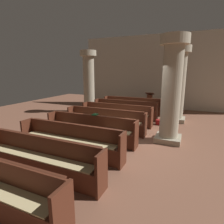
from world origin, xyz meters
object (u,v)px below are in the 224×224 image
at_px(pillar_far_side, 89,81).
at_px(lectern, 149,103).
at_px(pew_row_1, 125,109).
at_px(pillar_aisle_side, 178,83).
at_px(hymn_book, 95,115).
at_px(pew_row_4, 90,128).
at_px(pew_row_5, 70,139).
at_px(pew_row_0, 132,105).
at_px(pew_row_3, 105,120).
at_px(pew_row_6, 39,156).
at_px(pillar_aisle_rear, 171,89).
at_px(pew_row_2, 116,113).
at_px(kneeler_box_red, 160,122).

relative_size(pillar_far_side, lectern, 3.16).
relative_size(pew_row_1, pillar_aisle_side, 0.95).
bearing_deg(hymn_book, pew_row_1, 91.43).
height_order(pew_row_4, pew_row_5, same).
bearing_deg(pew_row_1, pew_row_4, -90.00).
height_order(pew_row_0, pillar_aisle_side, pillar_aisle_side).
distance_m(pew_row_3, pew_row_5, 2.29).
bearing_deg(hymn_book, pew_row_6, -91.86).
relative_size(lectern, hymn_book, 5.10).
xyz_separation_m(pew_row_0, pillar_aisle_rear, (2.42, -3.53, 1.31)).
distance_m(pew_row_2, hymn_book, 2.14).
height_order(pew_row_3, kneeler_box_red, pew_row_3).
height_order(lectern, kneeler_box_red, lectern).
bearing_deg(hymn_book, pew_row_4, -112.56).
relative_size(pew_row_4, pillar_aisle_side, 0.95).
xyz_separation_m(pew_row_6, pillar_aisle_rear, (2.42, 3.34, 1.31)).
relative_size(pew_row_0, pew_row_5, 1.00).
xyz_separation_m(pew_row_0, pew_row_6, (0.00, -6.87, 0.00)).
height_order(pew_row_5, pillar_far_side, pillar_far_side).
bearing_deg(kneeler_box_red, pew_row_5, -114.46).
relative_size(pew_row_4, pew_row_5, 1.00).
xyz_separation_m(pew_row_2, lectern, (0.73, 3.48, -0.02)).
bearing_deg(pew_row_1, pew_row_3, -90.00).
relative_size(pew_row_2, pew_row_3, 1.00).
bearing_deg(pew_row_0, pew_row_1, -90.00).
xyz_separation_m(pew_row_1, pew_row_5, (0.00, -4.58, 0.00)).
distance_m(pew_row_4, pillar_far_side, 4.79).
relative_size(pew_row_2, kneeler_box_red, 9.17).
distance_m(lectern, kneeler_box_red, 3.08).
bearing_deg(pew_row_3, pillar_far_side, 130.12).
bearing_deg(pillar_far_side, hymn_book, -56.94).
bearing_deg(pew_row_3, pew_row_6, -90.00).
bearing_deg(pew_row_4, pew_row_0, 90.00).
height_order(pew_row_1, pew_row_5, same).
bearing_deg(pew_row_6, pew_row_5, 90.00).
height_order(pew_row_1, hymn_book, hymn_book).
xyz_separation_m(pew_row_2, pew_row_6, (0.00, -4.58, 0.00)).
distance_m(pew_row_1, pew_row_4, 3.44).
distance_m(pillar_aisle_rear, lectern, 5.18).
xyz_separation_m(pew_row_1, hymn_book, (0.08, -3.24, 0.42)).
height_order(pew_row_4, pew_row_6, same).
bearing_deg(pew_row_5, pew_row_6, -90.00).
relative_size(pew_row_1, pillar_aisle_rear, 0.95).
height_order(pew_row_2, pillar_aisle_rear, pillar_aisle_rear).
distance_m(pew_row_2, kneeler_box_red, 1.99).
bearing_deg(pillar_aisle_side, pew_row_0, 162.67).
xyz_separation_m(pew_row_3, kneeler_box_red, (1.85, 1.77, -0.36)).
relative_size(pew_row_5, pillar_aisle_side, 0.95).
bearing_deg(pew_row_4, hymn_book, 67.44).
distance_m(pew_row_1, pillar_far_side, 2.75).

